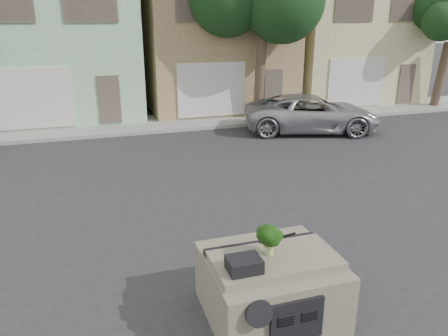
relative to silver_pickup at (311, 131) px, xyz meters
name	(u,v)px	position (x,y,z in m)	size (l,w,h in m)	color
ground_plane	(216,231)	(-6.38, -7.43, 0.00)	(120.00, 120.00, 0.00)	#303033
sidewalk	(148,124)	(-6.38, 3.07, 0.07)	(40.00, 3.00, 0.15)	gray
townhouse_mint	(56,34)	(-9.88, 7.07, 3.77)	(7.20, 8.20, 7.55)	#9DCEA2
townhouse_tan	(209,32)	(-2.38, 7.07, 3.77)	(7.20, 8.20, 7.55)	#9D8056
townhouse_beige	(335,31)	(5.12, 7.07, 3.77)	(7.20, 8.20, 7.55)	beige
silver_pickup	(311,131)	(0.00, 0.00, 0.00)	(2.54, 5.51, 1.53)	#A2A3A8
tree_near	(261,24)	(-1.38, 2.37, 4.25)	(4.40, 4.00, 8.50)	#163616
tree_far	(445,49)	(8.62, 2.37, 3.00)	(3.20, 3.00, 6.00)	#163616
car_dashboard	(270,283)	(-6.38, -10.43, 0.56)	(2.00, 1.80, 1.12)	#78705C
instrument_hump	(244,264)	(-6.96, -10.78, 1.22)	(0.48, 0.38, 0.20)	black
wiper_arm	(278,238)	(-6.10, -10.05, 1.13)	(0.70, 0.03, 0.02)	black
broccoli	(270,240)	(-6.43, -10.47, 1.37)	(0.41, 0.41, 0.50)	black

